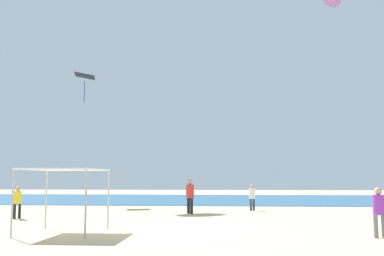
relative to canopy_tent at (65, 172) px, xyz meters
The scene contains 8 objects.
ground 4.68m from the canopy_tent, 12.88° to the left, with size 110.00×110.00×0.10m, color #D1BA8C.
ocean_strip 26.18m from the canopy_tent, 81.19° to the left, with size 110.00×20.32×0.03m, color #28608C.
canopy_tent is the anchor object (origin of this frame).
person_near_tent 9.91m from the canopy_tent, 66.52° to the left, with size 0.45×0.45×1.90m.
person_leftmost 11.20m from the canopy_tent, ahead, with size 0.44×0.40×1.69m.
person_central 13.94m from the canopy_tent, 57.12° to the left, with size 0.38×0.38×1.60m.
person_rightmost 7.02m from the canopy_tent, 129.06° to the left, with size 0.38×0.39×1.59m.
kite_diamond_black 20.42m from the canopy_tent, 106.33° to the left, with size 1.90×1.91×2.27m.
Camera 1 is at (1.98, -17.11, 2.03)m, focal length 41.71 mm.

